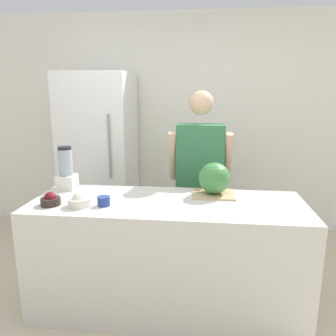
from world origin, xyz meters
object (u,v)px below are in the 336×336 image
at_px(bowl_cream, 79,201).
at_px(bowl_small_blue, 104,201).
at_px(refrigerator, 100,157).
at_px(watermelon, 214,178).
at_px(blender, 66,171).
at_px(bowl_cherries, 51,200).
at_px(person, 200,179).

xyz_separation_m(bowl_cream, bowl_small_blue, (0.17, 0.03, -0.01)).
xyz_separation_m(refrigerator, watermelon, (1.29, -1.09, 0.07)).
xyz_separation_m(bowl_cream, blender, (-0.27, 0.41, 0.12)).
bearing_deg(bowl_small_blue, refrigerator, 108.66).
bearing_deg(bowl_cream, bowl_cherries, 179.31).
relative_size(person, blender, 4.68).
bearing_deg(person, refrigerator, 153.83).
distance_m(person, bowl_small_blue, 1.10).
bearing_deg(person, blender, -156.77).
distance_m(refrigerator, blender, 1.06).
xyz_separation_m(person, bowl_cream, (-0.85, -0.89, 0.05)).
height_order(refrigerator, bowl_cream, refrigerator).
distance_m(person, blender, 1.23).
distance_m(bowl_cream, blender, 0.51).
relative_size(watermelon, bowl_cherries, 1.75).
relative_size(refrigerator, blender, 5.22).
height_order(refrigerator, watermelon, refrigerator).
xyz_separation_m(bowl_cherries, bowl_cream, (0.22, -0.00, 0.00)).
bearing_deg(bowl_small_blue, person, 51.70).
relative_size(refrigerator, person, 1.11).
relative_size(bowl_cherries, bowl_small_blue, 1.55).
distance_m(watermelon, bowl_small_blue, 0.88).
bearing_deg(refrigerator, bowl_cream, -77.89).
relative_size(bowl_small_blue, blender, 0.25).
distance_m(person, bowl_cream, 1.24).
distance_m(bowl_cherries, bowl_small_blue, 0.39).
bearing_deg(bowl_cherries, refrigerator, 93.71).
bearing_deg(watermelon, refrigerator, 139.73).
distance_m(watermelon, bowl_cherries, 1.25).
bearing_deg(bowl_cream, bowl_small_blue, 10.73).
bearing_deg(bowl_cream, refrigerator, 102.11).
bearing_deg(watermelon, bowl_small_blue, -156.74).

